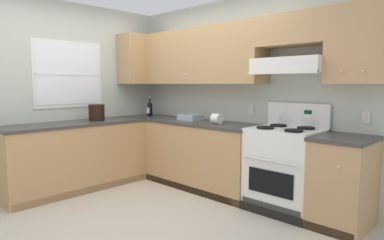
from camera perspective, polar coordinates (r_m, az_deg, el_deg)
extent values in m
plane|color=beige|center=(3.94, -10.15, -15.12)|extent=(7.04, 7.04, 0.00)
cube|color=beige|center=(4.53, 10.03, 4.16)|extent=(4.68, 0.12, 2.55)
cube|color=tan|center=(4.87, 0.37, 10.57)|extent=(2.24, 0.34, 0.76)
cube|color=tan|center=(3.71, 26.47, 11.33)|extent=(0.59, 0.34, 0.76)
cube|color=tan|center=(4.00, 16.82, 14.30)|extent=(0.80, 0.34, 0.34)
cube|color=white|center=(3.93, 16.37, 8.75)|extent=(0.80, 0.46, 0.17)
cube|color=white|center=(3.74, 14.74, 7.80)|extent=(0.80, 0.03, 0.04)
sphere|color=silver|center=(4.73, -1.16, 7.54)|extent=(0.02, 0.02, 0.02)
sphere|color=silver|center=(3.55, 23.90, 7.49)|extent=(0.02, 0.02, 0.02)
sphere|color=silver|center=(3.49, 26.84, 7.39)|extent=(0.02, 0.02, 0.02)
cube|color=silver|center=(4.46, 9.93, 1.62)|extent=(0.08, 0.01, 0.12)
cube|color=silver|center=(4.45, 9.90, 1.90)|extent=(0.03, 0.00, 0.03)
cube|color=silver|center=(4.45, 9.89, 1.34)|extent=(0.03, 0.00, 0.03)
cube|color=silver|center=(3.86, 27.23, 0.34)|extent=(0.08, 0.01, 0.12)
cube|color=silver|center=(3.85, 27.23, 0.66)|extent=(0.03, 0.00, 0.03)
cube|color=silver|center=(3.85, 27.19, 0.01)|extent=(0.03, 0.00, 0.03)
cube|color=beige|center=(5.13, -20.17, 4.10)|extent=(0.12, 4.00, 2.55)
cube|color=white|center=(5.08, -20.06, 7.19)|extent=(0.04, 1.00, 0.92)
cube|color=white|center=(5.06, -19.96, 7.20)|extent=(0.01, 0.90, 0.82)
cube|color=white|center=(5.06, -19.95, 7.20)|extent=(0.01, 0.90, 0.02)
cube|color=tan|center=(5.51, -8.75, 9.98)|extent=(0.34, 0.64, 0.76)
cube|color=tan|center=(4.87, -0.89, -5.55)|extent=(2.31, 0.61, 0.87)
cube|color=#3D3A38|center=(4.80, -0.90, -0.23)|extent=(2.33, 0.63, 0.04)
cube|color=tan|center=(3.72, 23.95, -9.82)|extent=(0.50, 0.61, 0.87)
cube|color=#3D3A38|center=(3.62, 24.26, -2.87)|extent=(0.53, 0.63, 0.04)
cube|color=black|center=(4.36, 2.56, -12.30)|extent=(3.54, 0.06, 0.09)
sphere|color=silver|center=(4.96, -7.26, -2.53)|extent=(0.03, 0.03, 0.03)
sphere|color=silver|center=(3.34, 23.46, -7.24)|extent=(0.03, 0.03, 0.03)
cube|color=tan|center=(4.85, -18.98, -5.96)|extent=(0.61, 1.89, 0.87)
cube|color=#3D3A38|center=(4.78, -19.17, -0.61)|extent=(0.63, 1.91, 0.04)
cube|color=black|center=(4.71, -17.27, -11.17)|extent=(0.06, 1.85, 0.09)
cube|color=white|center=(3.97, 15.24, -8.22)|extent=(0.76, 0.58, 0.91)
cube|color=black|center=(3.74, 12.99, -10.23)|extent=(0.53, 0.01, 0.26)
cylinder|color=silver|center=(3.66, 12.89, -6.71)|extent=(0.65, 0.02, 0.02)
cube|color=#333333|center=(3.83, 12.89, -14.33)|extent=(0.70, 0.01, 0.11)
cube|color=white|center=(3.88, 15.44, -1.56)|extent=(0.76, 0.58, 0.02)
cube|color=white|center=(4.10, 17.32, 0.70)|extent=(0.76, 0.04, 0.29)
cube|color=#053F0C|center=(4.03, 18.91, 1.26)|extent=(0.09, 0.01, 0.04)
cylinder|color=black|center=(3.84, 12.22, -1.27)|extent=(0.19, 0.19, 0.02)
cylinder|color=black|center=(3.84, 12.21, -1.35)|extent=(0.07, 0.07, 0.01)
cylinder|color=black|center=(3.68, 16.72, -1.72)|extent=(0.19, 0.19, 0.02)
cylinder|color=black|center=(3.68, 16.71, -1.81)|extent=(0.07, 0.07, 0.01)
cylinder|color=black|center=(4.08, 14.30, -0.89)|extent=(0.19, 0.19, 0.02)
cylinder|color=black|center=(4.08, 14.29, -0.97)|extent=(0.07, 0.07, 0.01)
cylinder|color=black|center=(3.92, 18.60, -1.29)|extent=(0.19, 0.19, 0.02)
cylinder|color=black|center=(3.93, 18.60, -1.38)|extent=(0.07, 0.07, 0.01)
cylinder|color=white|center=(4.19, 14.64, 0.54)|extent=(0.04, 0.02, 0.04)
cylinder|color=white|center=(4.12, 16.34, 0.41)|extent=(0.04, 0.02, 0.04)
cylinder|color=white|center=(4.06, 18.09, 0.26)|extent=(0.04, 0.02, 0.04)
cylinder|color=white|center=(4.00, 19.90, 0.12)|extent=(0.04, 0.02, 0.04)
cylinder|color=black|center=(5.39, -7.07, 1.67)|extent=(0.08, 0.08, 0.20)
cone|color=black|center=(5.38, -7.09, 2.90)|extent=(0.08, 0.08, 0.04)
cylinder|color=black|center=(5.38, -7.10, 3.51)|extent=(0.03, 0.03, 0.08)
cylinder|color=gold|center=(5.38, -7.10, 3.81)|extent=(0.03, 0.03, 0.02)
cube|color=silver|center=(5.37, -7.40, 1.60)|extent=(0.07, 0.00, 0.09)
cube|color=#9EADB7|center=(4.77, -0.28, 0.05)|extent=(0.25, 0.19, 0.02)
cube|color=#9EADB7|center=(4.69, -1.22, 0.37)|extent=(0.31, 0.01, 0.08)
cube|color=#9EADB7|center=(4.85, 0.62, 0.56)|extent=(0.31, 0.01, 0.08)
cube|color=#9EADB7|center=(4.87, -1.52, 0.59)|extent=(0.01, 0.20, 0.08)
cube|color=#9EADB7|center=(4.67, 1.01, 0.34)|extent=(0.01, 0.20, 0.08)
cylinder|color=black|center=(4.89, -15.73, 1.19)|extent=(0.22, 0.22, 0.22)
torus|color=black|center=(4.88, -15.77, 2.44)|extent=(0.23, 0.23, 0.01)
cylinder|color=white|center=(4.35, 4.20, 0.21)|extent=(0.12, 0.13, 0.13)
cylinder|color=#9E7A51|center=(4.38, 3.61, 0.26)|extent=(0.01, 0.04, 0.04)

